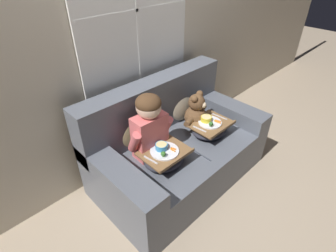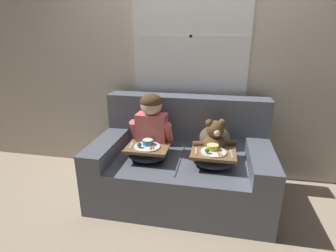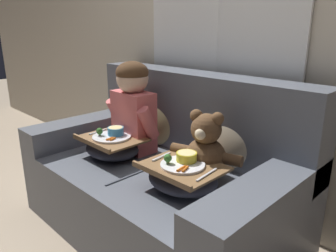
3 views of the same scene
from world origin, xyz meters
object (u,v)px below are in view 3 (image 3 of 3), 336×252
Objects in this scene: throw_pillow_behind_teddy at (228,138)px; teddy_bear at (205,150)px; child_figure at (133,103)px; throw_pillow_behind_child at (156,117)px; lap_tray_teddy at (182,176)px; couch at (165,177)px; lap_tray_child at (112,146)px.

throw_pillow_behind_teddy is 0.21m from teddy_bear.
child_figure reaches higher than teddy_bear.
throw_pillow_behind_child reaches higher than lap_tray_teddy.
child_figure is at bearing 179.62° from teddy_bear.
couch is 2.80× the size of child_figure.
child_figure is at bearing -90.01° from throw_pillow_behind_child.
lap_tray_child is at bearing -90.07° from throw_pillow_behind_child.
throw_pillow_behind_teddy is at bearing 0.00° from throw_pillow_behind_child.
lap_tray_teddy is at bearing -90.09° from throw_pillow_behind_teddy.
couch is 0.39m from lap_tray_teddy.
throw_pillow_behind_child is 0.64m from teddy_bear.
child_figure is 0.31m from lap_tray_child.
throw_pillow_behind_teddy is 0.73m from lap_tray_child.
lap_tray_teddy is (0.61, -0.18, -0.25)m from child_figure.
throw_pillow_behind_teddy is at bearing 34.91° from couch.
throw_pillow_behind_teddy is 0.66m from child_figure.
child_figure reaches higher than lap_tray_child.
throw_pillow_behind_teddy is 0.63× the size of child_figure.
throw_pillow_behind_teddy is at bearing 89.91° from lap_tray_teddy.
throw_pillow_behind_child is at bearing 89.99° from child_figure.
teddy_bear is at bearing 89.36° from lap_tray_teddy.
couch is 0.40m from teddy_bear.
throw_pillow_behind_child is 1.01× the size of lap_tray_teddy.
teddy_bear is 1.04× the size of lap_tray_teddy.
lap_tray_teddy is at bearing 0.02° from lap_tray_child.
throw_pillow_behind_teddy is at bearing 18.45° from child_figure.
throw_pillow_behind_teddy is 0.94× the size of lap_tray_teddy.
throw_pillow_behind_teddy is 0.90× the size of teddy_bear.
throw_pillow_behind_child is at bearing 89.93° from lap_tray_child.
teddy_bear is at bearing -18.75° from throw_pillow_behind_child.
couch is at bearing -179.01° from teddy_bear.
throw_pillow_behind_child is at bearing 180.00° from throw_pillow_behind_teddy.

